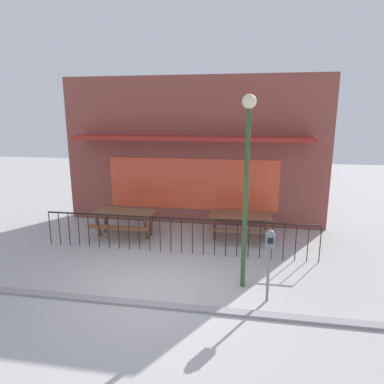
% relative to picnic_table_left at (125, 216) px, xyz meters
% --- Properties ---
extents(ground, '(40.00, 40.00, 0.00)m').
position_rel_picnic_table_left_xyz_m(ground, '(1.79, -3.09, -0.61)').
color(ground, '#AEABA9').
extents(pub_storefront, '(8.65, 1.45, 4.80)m').
position_rel_picnic_table_left_xyz_m(pub_storefront, '(1.79, 1.74, 1.79)').
color(pub_storefront, '#502817').
rests_on(pub_storefront, ground).
extents(patio_fence_front, '(7.29, 0.04, 0.97)m').
position_rel_picnic_table_left_xyz_m(patio_fence_front, '(1.79, -1.01, 0.05)').
color(patio_fence_front, black).
rests_on(patio_fence_front, ground).
extents(picnic_table_left, '(1.80, 1.36, 0.79)m').
position_rel_picnic_table_left_xyz_m(picnic_table_left, '(0.00, 0.00, 0.00)').
color(picnic_table_left, brown).
rests_on(picnic_table_left, ground).
extents(picnic_table_right, '(1.83, 1.40, 0.79)m').
position_rel_picnic_table_left_xyz_m(picnic_table_right, '(3.43, 0.33, 0.00)').
color(picnic_table_right, brown).
rests_on(picnic_table_right, ground).
extents(parking_meter_near, '(0.18, 0.17, 1.48)m').
position_rel_picnic_table_left_xyz_m(parking_meter_near, '(4.07, -3.05, 0.53)').
color(parking_meter_near, slate).
rests_on(parking_meter_near, ground).
extents(street_lamp, '(0.28, 0.28, 3.98)m').
position_rel_picnic_table_left_xyz_m(street_lamp, '(3.58, -2.53, 1.98)').
color(street_lamp, '#2E4B29').
rests_on(street_lamp, ground).
extents(curb_edge, '(12.12, 0.20, 0.11)m').
position_rel_picnic_table_left_xyz_m(curb_edge, '(1.79, -3.60, -0.61)').
color(curb_edge, gray).
rests_on(curb_edge, ground).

